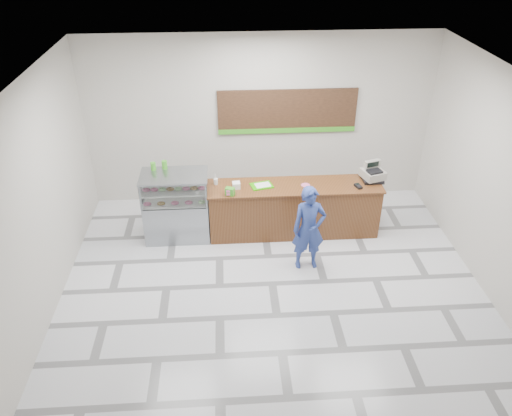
{
  "coord_description": "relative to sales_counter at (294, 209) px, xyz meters",
  "views": [
    {
      "loc": [
        -0.71,
        -6.51,
        5.54
      ],
      "look_at": [
        -0.22,
        0.9,
        0.97
      ],
      "focal_mm": 35.0,
      "sensor_mm": 36.0,
      "label": 1
    }
  ],
  "objects": [
    {
      "name": "straw_cup",
      "position": [
        -1.47,
        0.15,
        0.57
      ],
      "size": [
        0.08,
        0.08,
        0.11
      ],
      "primitive_type": "cylinder",
      "color": "silver",
      "rests_on": "sales_counter"
    },
    {
      "name": "promo_box",
      "position": [
        -1.21,
        -0.27,
        0.58
      ],
      "size": [
        0.19,
        0.16,
        0.14
      ],
      "primitive_type": "cube",
      "rotation": [
        0.0,
        0.0,
        -0.38
      ],
      "color": "#3B9921",
      "rests_on": "sales_counter"
    },
    {
      "name": "menu_board",
      "position": [
        -0.0,
        1.41,
        1.42
      ],
      "size": [
        2.8,
        0.06,
        0.9
      ],
      "color": "black",
      "rests_on": "back_wall"
    },
    {
      "name": "cash_register",
      "position": [
        1.49,
        0.12,
        0.65
      ],
      "size": [
        0.48,
        0.49,
        0.36
      ],
      "rotation": [
        0.0,
        0.0,
        0.3
      ],
      "color": "black",
      "rests_on": "sales_counter"
    },
    {
      "name": "serving_tray",
      "position": [
        -0.62,
        0.02,
        0.52
      ],
      "size": [
        0.45,
        0.37,
        0.02
      ],
      "rotation": [
        0.0,
        0.0,
        0.24
      ],
      "color": "#2BBA02",
      "rests_on": "sales_counter"
    },
    {
      "name": "napkin_box",
      "position": [
        -1.09,
        -0.03,
        0.57
      ],
      "size": [
        0.15,
        0.15,
        0.12
      ],
      "primitive_type": "cube",
      "rotation": [
        0.0,
        0.0,
        0.08
      ],
      "color": "white",
      "rests_on": "sales_counter"
    },
    {
      "name": "floor",
      "position": [
        -0.55,
        -1.55,
        -0.52
      ],
      "size": [
        7.0,
        7.0,
        0.0
      ],
      "primitive_type": "plane",
      "color": "silver",
      "rests_on": "ground"
    },
    {
      "name": "card_terminal",
      "position": [
        1.16,
        -0.15,
        0.54
      ],
      "size": [
        0.14,
        0.2,
        0.04
      ],
      "primitive_type": "cube",
      "rotation": [
        0.0,
        0.0,
        0.29
      ],
      "color": "black",
      "rests_on": "sales_counter"
    },
    {
      "name": "donut_decal",
      "position": [
        0.2,
        -0.0,
        0.52
      ],
      "size": [
        0.17,
        0.17,
        0.0
      ],
      "primitive_type": "cylinder",
      "color": "pink",
      "rests_on": "sales_counter"
    },
    {
      "name": "ceiling",
      "position": [
        -0.55,
        -1.55,
        2.98
      ],
      "size": [
        7.0,
        7.0,
        0.0
      ],
      "primitive_type": "plane",
      "rotation": [
        3.14,
        0.0,
        0.0
      ],
      "color": "silver",
      "rests_on": "back_wall"
    },
    {
      "name": "customer",
      "position": [
        0.11,
        -1.08,
        0.27
      ],
      "size": [
        0.59,
        0.4,
        1.57
      ],
      "primitive_type": "imported",
      "rotation": [
        0.0,
        0.0,
        0.05
      ],
      "color": "navy",
      "rests_on": "floor"
    },
    {
      "name": "green_cup_left",
      "position": [
        -2.6,
        0.23,
        0.89
      ],
      "size": [
        0.09,
        0.09,
        0.15
      ],
      "primitive_type": "cylinder",
      "color": "#3B9921",
      "rests_on": "display_case"
    },
    {
      "name": "display_case",
      "position": [
        -2.22,
        -0.0,
        0.16
      ],
      "size": [
        1.22,
        0.72,
        1.33
      ],
      "color": "gray",
      "rests_on": "floor"
    },
    {
      "name": "back_wall",
      "position": [
        -0.55,
        1.45,
        1.23
      ],
      "size": [
        7.0,
        0.0,
        7.0
      ],
      "primitive_type": "plane",
      "rotation": [
        1.57,
        0.0,
        0.0
      ],
      "color": "beige",
      "rests_on": "floor"
    },
    {
      "name": "sales_counter",
      "position": [
        0.0,
        0.0,
        0.0
      ],
      "size": [
        3.26,
        0.76,
        1.03
      ],
      "color": "brown",
      "rests_on": "floor"
    },
    {
      "name": "green_cup_right",
      "position": [
        -2.4,
        0.27,
        0.89
      ],
      "size": [
        0.1,
        0.1,
        0.15
      ],
      "primitive_type": "cylinder",
      "color": "#3B9921",
      "rests_on": "display_case"
    }
  ]
}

